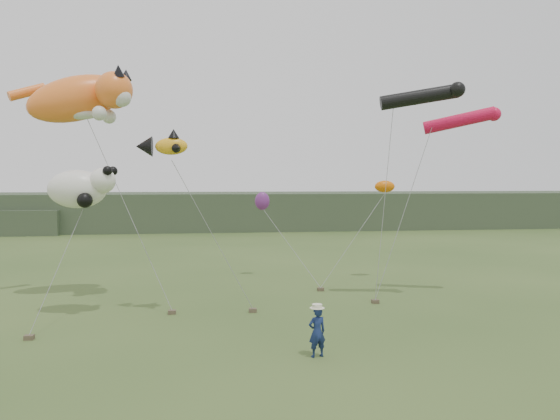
{
  "coord_description": "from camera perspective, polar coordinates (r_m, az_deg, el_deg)",
  "views": [
    {
      "loc": [
        -2.71,
        -17.33,
        5.52
      ],
      "look_at": [
        -0.09,
        3.0,
        4.37
      ],
      "focal_mm": 35.0,
      "sensor_mm": 36.0,
      "label": 1
    }
  ],
  "objects": [
    {
      "name": "headland",
      "position": [
        62.12,
        -7.7,
        -0.14
      ],
      "size": [
        90.0,
        13.0,
        4.0
      ],
      "color": "#2D3D28",
      "rests_on": "ground"
    },
    {
      "name": "fish_kite",
      "position": [
        22.42,
        -12.29,
        6.58
      ],
      "size": [
        2.07,
        1.43,
        1.1
      ],
      "color": "#F2A71A",
      "rests_on": "ground"
    },
    {
      "name": "tube_kites",
      "position": [
        26.38,
        16.82,
        10.28
      ],
      "size": [
        5.91,
        2.75,
        2.14
      ],
      "color": "black",
      "rests_on": "ground"
    },
    {
      "name": "festival_attendant",
      "position": [
        17.38,
        3.89,
        -12.6
      ],
      "size": [
        0.65,
        0.51,
        1.57
      ],
      "primitive_type": "imported",
      "rotation": [
        0.0,
        0.0,
        3.4
      ],
      "color": "navy",
      "rests_on": "ground"
    },
    {
      "name": "panda_kite",
      "position": [
        23.1,
        -20.03,
        2.17
      ],
      "size": [
        2.7,
        1.75,
        1.68
      ],
      "color": "white",
      "rests_on": "ground"
    },
    {
      "name": "cat_kite",
      "position": [
        26.52,
        -19.74,
        11.01
      ],
      "size": [
        5.82,
        3.26,
        3.09
      ],
      "color": "orange",
      "rests_on": "ground"
    },
    {
      "name": "sandbag_anchors",
      "position": [
        23.46,
        -3.95,
        -10.21
      ],
      "size": [
        13.82,
        7.06,
        0.16
      ],
      "color": "brown",
      "rests_on": "ground"
    },
    {
      "name": "misc_kites",
      "position": [
        30.5,
        4.5,
        1.7
      ],
      "size": [
        7.62,
        2.15,
        1.67
      ],
      "color": "#E06505",
      "rests_on": "ground"
    },
    {
      "name": "ground",
      "position": [
        18.39,
        1.52,
        -14.26
      ],
      "size": [
        120.0,
        120.0,
        0.0
      ],
      "primitive_type": "plane",
      "color": "#385123",
      "rests_on": "ground"
    }
  ]
}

